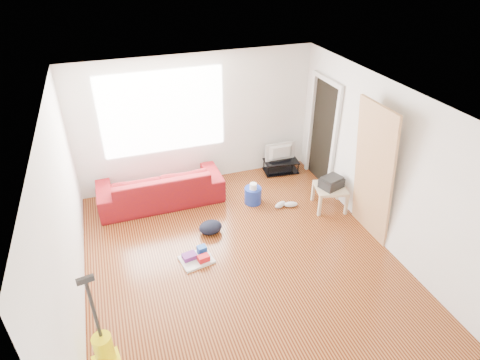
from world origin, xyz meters
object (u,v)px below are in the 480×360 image
object	(u,v)px
sofa	(162,201)
tv_stand	(281,166)
bucket	(253,202)
side_table	(330,190)
vacuum	(106,357)
backpack	(211,232)
cleaning_tray	(197,257)

from	to	relation	value
sofa	tv_stand	bearing A→B (deg)	-173.86
sofa	bucket	xyz separation A→B (m)	(1.57, -0.59, 0.00)
tv_stand	bucket	world-z (taller)	tv_stand
bucket	tv_stand	bearing A→B (deg)	42.39
tv_stand	side_table	distance (m)	1.49
sofa	bucket	bearing A→B (deg)	159.45
side_table	vacuum	xyz separation A→B (m)	(-3.95, -2.03, -0.10)
bucket	backpack	size ratio (longest dim) A/B	0.80
side_table	sofa	bearing A→B (deg)	157.38
sofa	side_table	distance (m)	3.06
side_table	vacuum	size ratio (longest dim) A/B	0.45
tv_stand	backpack	size ratio (longest dim) A/B	1.89
side_table	bucket	bearing A→B (deg)	154.85
sofa	cleaning_tray	bearing A→B (deg)	97.49
tv_stand	bucket	size ratio (longest dim) A/B	2.36
sofa	cleaning_tray	world-z (taller)	sofa
bucket	backpack	bearing A→B (deg)	-148.49
sofa	backpack	world-z (taller)	sofa
sofa	backpack	xyz separation A→B (m)	(0.60, -1.18, 0.00)
cleaning_tray	vacuum	bearing A→B (deg)	-133.37
sofa	tv_stand	world-z (taller)	sofa
bucket	cleaning_tray	distance (m)	1.77
side_table	backpack	distance (m)	2.24
vacuum	bucket	bearing A→B (deg)	35.10
tv_stand	side_table	bearing A→B (deg)	-71.93
sofa	side_table	world-z (taller)	side_table
backpack	vacuum	world-z (taller)	vacuum
tv_stand	bucket	xyz separation A→B (m)	(-0.94, -0.86, -0.14)
cleaning_tray	bucket	bearing A→B (deg)	40.93
bucket	vacuum	size ratio (longest dim) A/B	0.22
side_table	backpack	bearing A→B (deg)	-179.72
bucket	cleaning_tray	bearing A→B (deg)	-139.07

